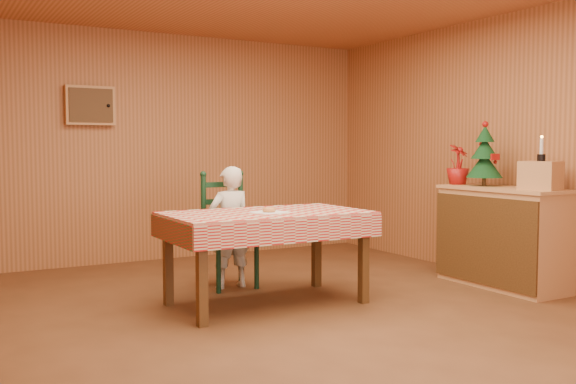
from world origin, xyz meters
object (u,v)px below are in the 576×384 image
object	(u,v)px
seated_child	(230,227)
crate	(541,175)
dining_table	(266,222)
ladder_chair	(227,233)
christmas_tree	(485,157)
storage_bin	(461,256)
shelf_unit	(503,237)

from	to	relation	value
seated_child	crate	size ratio (longest dim) A/B	3.75
seated_child	dining_table	bearing A→B (deg)	90.00
ladder_chair	christmas_tree	world-z (taller)	christmas_tree
dining_table	crate	xyz separation A→B (m)	(2.24, -0.89, 0.37)
storage_bin	crate	bearing A→B (deg)	-89.30
dining_table	shelf_unit	size ratio (longest dim) A/B	1.34
ladder_chair	storage_bin	world-z (taller)	ladder_chair
dining_table	seated_child	world-z (taller)	seated_child
seated_child	storage_bin	xyz separation A→B (m)	(2.23, -0.69, -0.36)
dining_table	seated_child	distance (m)	0.74
seated_child	storage_bin	size ratio (longest dim) A/B	2.76
ladder_chair	christmas_tree	size ratio (longest dim) A/B	1.74
seated_child	christmas_tree	xyz separation A→B (m)	(2.24, -0.97, 0.65)
dining_table	christmas_tree	world-z (taller)	christmas_tree
dining_table	storage_bin	xyz separation A→B (m)	(2.23, 0.04, -0.48)
dining_table	christmas_tree	bearing A→B (deg)	-6.01
dining_table	shelf_unit	xyz separation A→B (m)	(2.23, -0.49, -0.22)
storage_bin	dining_table	bearing A→B (deg)	-179.03
storage_bin	christmas_tree	bearing A→B (deg)	-87.63
shelf_unit	christmas_tree	world-z (taller)	christmas_tree
dining_table	crate	distance (m)	2.43
ladder_chair	crate	size ratio (longest dim) A/B	3.60
christmas_tree	storage_bin	world-z (taller)	christmas_tree
shelf_unit	crate	size ratio (longest dim) A/B	4.13
crate	storage_bin	size ratio (longest dim) A/B	0.74
shelf_unit	seated_child	bearing A→B (deg)	151.40
ladder_chair	shelf_unit	xyz separation A→B (m)	(2.23, -1.27, -0.04)
seated_child	shelf_unit	distance (m)	2.54
dining_table	storage_bin	size ratio (longest dim) A/B	4.06
ladder_chair	dining_table	bearing A→B (deg)	-90.00
dining_table	christmas_tree	xyz separation A→B (m)	(2.24, -0.24, 0.52)
christmas_tree	ladder_chair	bearing A→B (deg)	155.44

